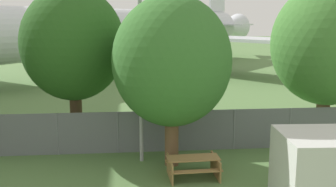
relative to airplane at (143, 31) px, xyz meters
name	(u,v)px	position (x,y,z in m)	size (l,w,h in m)	color
perimeter_fence	(118,132)	(-1.96, -28.48, -3.46)	(56.07, 0.07, 1.82)	slate
airplane	(143,31)	(0.00, 0.00, 0.00)	(34.77, 38.11, 13.61)	silver
picnic_bench_near_cabin	(193,165)	(0.85, -31.41, -3.89)	(1.96, 1.47, 0.76)	#A37A47
tree_near_hangar	(73,44)	(-3.87, -27.16, 0.23)	(4.55, 4.55, 7.13)	#4C3823
tree_left_of_cabin	(328,44)	(7.67, -27.52, 0.20)	(5.15, 5.15, 7.42)	brown
tree_behind_benches	(172,62)	(0.20, -30.10, -0.25)	(4.55, 4.55, 6.64)	brown
light_mast	(140,46)	(-0.98, -29.55, 0.32)	(0.44, 0.44, 7.66)	#99999E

